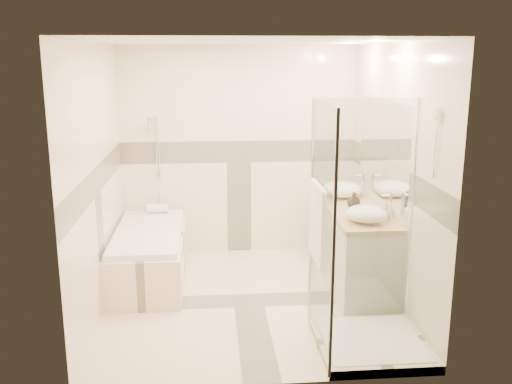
{
  "coord_description": "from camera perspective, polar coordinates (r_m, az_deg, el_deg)",
  "views": [
    {
      "loc": [
        -0.37,
        -5.26,
        2.38
      ],
      "look_at": [
        0.1,
        0.25,
        1.05
      ],
      "focal_mm": 40.0,
      "sensor_mm": 36.0,
      "label": 1
    }
  ],
  "objects": [
    {
      "name": "faucet_near",
      "position": [
        6.41,
        10.53,
        0.84
      ],
      "size": [
        0.1,
        0.03,
        0.25
      ],
      "color": "silver",
      "rests_on": "vanity"
    },
    {
      "name": "amenity_bottle_a",
      "position": [
        5.84,
        9.92,
        -0.97
      ],
      "size": [
        0.1,
        0.1,
        0.18
      ],
      "primitive_type": "imported",
      "rotation": [
        0.0,
        0.0,
        -0.21
      ],
      "color": "black",
      "rests_on": "vanity"
    },
    {
      "name": "bathtub",
      "position": [
        6.29,
        -10.63,
        -5.94
      ],
      "size": [
        0.75,
        1.7,
        0.56
      ],
      "color": "beige",
      "rests_on": "ground"
    },
    {
      "name": "shower_enclosure",
      "position": [
        4.83,
        10.08,
        -9.52
      ],
      "size": [
        0.96,
        0.93,
        2.04
      ],
      "color": "beige",
      "rests_on": "ground"
    },
    {
      "name": "vessel_sink_far",
      "position": [
        5.46,
        11.0,
        -2.14
      ],
      "size": [
        0.39,
        0.39,
        0.16
      ],
      "primitive_type": "ellipsoid",
      "color": "white",
      "rests_on": "vanity"
    },
    {
      "name": "folded_towels",
      "position": [
        6.61,
        8.13,
        0.41
      ],
      "size": [
        0.21,
        0.3,
        0.09
      ],
      "primitive_type": "cube",
      "rotation": [
        0.0,
        0.0,
        -0.15
      ],
      "color": "white",
      "rests_on": "vanity"
    },
    {
      "name": "amenity_bottle_b",
      "position": [
        5.9,
        9.76,
        -0.84
      ],
      "size": [
        0.15,
        0.15,
        0.17
      ],
      "primitive_type": "imported",
      "rotation": [
        0.0,
        0.0,
        -0.08
      ],
      "color": "black",
      "rests_on": "vanity"
    },
    {
      "name": "faucet_far",
      "position": [
        5.5,
        13.2,
        -1.3
      ],
      "size": [
        0.11,
        0.03,
        0.27
      ],
      "color": "silver",
      "rests_on": "vanity"
    },
    {
      "name": "vanity",
      "position": [
        6.08,
        9.67,
        -5.42
      ],
      "size": [
        0.58,
        1.62,
        0.85
      ],
      "color": "white",
      "rests_on": "ground"
    },
    {
      "name": "vessel_sink_near",
      "position": [
        6.37,
        8.63,
        0.28
      ],
      "size": [
        0.43,
        0.43,
        0.17
      ],
      "primitive_type": "ellipsoid",
      "color": "white",
      "rests_on": "vanity"
    },
    {
      "name": "room",
      "position": [
        5.41,
        -0.26,
        1.55
      ],
      "size": [
        2.82,
        3.02,
        2.52
      ],
      "color": "beige",
      "rests_on": "ground"
    },
    {
      "name": "rolled_towel",
      "position": [
        6.85,
        -9.79,
        -1.62
      ],
      "size": [
        0.24,
        0.11,
        0.11
      ],
      "primitive_type": "cylinder",
      "rotation": [
        0.0,
        1.57,
        0.0
      ],
      "color": "white",
      "rests_on": "bathtub"
    }
  ]
}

